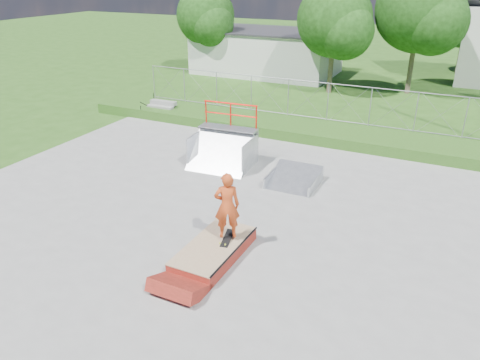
# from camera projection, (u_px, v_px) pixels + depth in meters

# --- Properties ---
(ground) EXTENTS (120.00, 120.00, 0.00)m
(ground) POSITION_uv_depth(u_px,v_px,m) (226.00, 228.00, 14.15)
(ground) COLOR #295017
(ground) RESTS_ON ground
(concrete_pad) EXTENTS (20.00, 16.00, 0.04)m
(concrete_pad) POSITION_uv_depth(u_px,v_px,m) (226.00, 227.00, 14.14)
(concrete_pad) COLOR gray
(concrete_pad) RESTS_ON ground
(grass_berm) EXTENTS (24.00, 3.00, 0.50)m
(grass_berm) POSITION_uv_depth(u_px,v_px,m) (320.00, 131.00, 21.83)
(grass_berm) COLOR #295017
(grass_berm) RESTS_ON ground
(grind_box) EXTENTS (1.34, 2.71, 0.40)m
(grind_box) POSITION_uv_depth(u_px,v_px,m) (214.00, 251.00, 12.62)
(grind_box) COLOR maroon
(grind_box) RESTS_ON concrete_pad
(quarter_pipe) EXTENTS (2.48, 2.15, 2.35)m
(quarter_pipe) POSITION_uv_depth(u_px,v_px,m) (221.00, 139.00, 18.05)
(quarter_pipe) COLOR #A8ABB0
(quarter_pipe) RESTS_ON concrete_pad
(flat_bank_ramp) EXTENTS (1.74, 1.85, 0.52)m
(flat_bank_ramp) POSITION_uv_depth(u_px,v_px,m) (294.00, 178.00, 16.86)
(flat_bank_ramp) COLOR #A8ABB0
(flat_bank_ramp) RESTS_ON concrete_pad
(skateboard) EXTENTS (0.37, 0.82, 0.13)m
(skateboard) POSITION_uv_depth(u_px,v_px,m) (227.00, 238.00, 12.75)
(skateboard) COLOR black
(skateboard) RESTS_ON grind_box
(skater) EXTENTS (0.81, 0.73, 1.87)m
(skater) POSITION_uv_depth(u_px,v_px,m) (227.00, 208.00, 12.36)
(skater) COLOR #C3431A
(skater) RESTS_ON grind_box
(concrete_stairs) EXTENTS (1.50, 1.60, 0.80)m
(concrete_stairs) POSITION_uv_depth(u_px,v_px,m) (159.00, 110.00, 24.50)
(concrete_stairs) COLOR gray
(concrete_stairs) RESTS_ON ground
(chain_link_fence) EXTENTS (20.00, 0.06, 1.80)m
(chain_link_fence) POSITION_uv_depth(u_px,v_px,m) (328.00, 102.00, 22.18)
(chain_link_fence) COLOR gray
(chain_link_fence) RESTS_ON grass_berm
(utility_building_flat) EXTENTS (10.00, 6.00, 3.00)m
(utility_building_flat) POSITION_uv_depth(u_px,v_px,m) (267.00, 52.00, 34.75)
(utility_building_flat) COLOR beige
(utility_building_flat) RESTS_ON ground
(tree_left_near) EXTENTS (4.76, 4.48, 6.65)m
(tree_left_near) POSITION_uv_depth(u_px,v_px,m) (338.00, 23.00, 27.72)
(tree_left_near) COLOR brown
(tree_left_near) RESTS_ON ground
(tree_center) EXTENTS (5.44, 5.12, 7.60)m
(tree_center) POSITION_uv_depth(u_px,v_px,m) (424.00, 12.00, 27.29)
(tree_center) COLOR brown
(tree_center) RESTS_ON ground
(tree_left_far) EXTENTS (4.42, 4.16, 6.18)m
(tree_left_far) POSITION_uv_depth(u_px,v_px,m) (207.00, 18.00, 33.48)
(tree_left_far) COLOR brown
(tree_left_far) RESTS_ON ground
(tree_back_mid) EXTENTS (4.08, 3.84, 5.70)m
(tree_back_mid) POSITION_uv_depth(u_px,v_px,m) (470.00, 23.00, 33.42)
(tree_back_mid) COLOR brown
(tree_back_mid) RESTS_ON ground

